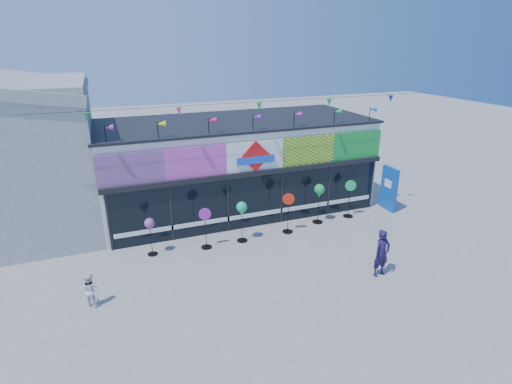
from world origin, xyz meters
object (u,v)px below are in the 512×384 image
spinner_5 (350,198)px  adult_man (382,253)px  spinner_0 (150,226)px  spinner_3 (288,212)px  child (90,290)px  spinner_2 (242,210)px  spinner_1 (206,227)px  blue_sign (389,189)px  spinner_4 (319,192)px

spinner_5 → adult_man: spinner_5 is taller
spinner_5 → spinner_0: bearing=-178.0°
spinner_3 → child: size_ratio=1.61×
spinner_2 → spinner_1: bearing=-179.0°
spinner_5 → child: spinner_5 is taller
spinner_3 → spinner_2: bearing=-178.1°
blue_sign → spinner_5: bearing=-176.6°
spinner_1 → spinner_5: bearing=4.4°
spinner_4 → adult_man: size_ratio=1.07×
spinner_3 → adult_man: spinner_3 is taller
child → spinner_3: bearing=-122.5°
spinner_0 → spinner_3: spinner_3 is taller
spinner_1 → adult_man: bearing=-38.4°
blue_sign → spinner_1: blue_sign is taller
spinner_1 → spinner_4: 5.14m
blue_sign → spinner_1: size_ratio=1.25×
spinner_0 → adult_man: adult_man is taller
spinner_5 → spinner_1: bearing=-175.6°
blue_sign → spinner_3: bearing=-173.3°
spinner_0 → spinner_1: 2.03m
blue_sign → child: size_ratio=1.93×
spinner_2 → adult_man: spinner_2 is taller
spinner_1 → spinner_5: spinner_5 is taller
spinner_4 → spinner_5: (1.59, 0.05, -0.50)m
spinner_4 → child: (-9.17, -2.68, -0.88)m
spinner_3 → adult_man: 4.32m
spinner_1 → child: (-4.07, -2.22, -0.33)m
blue_sign → spinner_0: bearing=-176.6°
blue_sign → adult_man: blue_sign is taller
blue_sign → spinner_2: (-7.39, -0.57, 0.30)m
spinner_5 → child: size_ratio=1.62×
blue_sign → spinner_5: blue_sign is taller
spinner_4 → spinner_5: bearing=1.8°
spinner_2 → spinner_5: size_ratio=0.97×
spinner_2 → adult_man: (3.53, -3.98, -0.51)m
adult_man → child: (-9.06, 1.74, -0.29)m
spinner_2 → spinner_4: bearing=6.9°
child → adult_man: bearing=-150.3°
spinner_3 → spinner_0: bearing=178.8°
spinner_0 → spinner_3: bearing=-1.2°
spinner_4 → spinner_5: 1.67m
spinner_4 → adult_man: 4.46m
spinner_5 → adult_man: bearing=-110.8°
spinner_3 → spinner_4: size_ratio=0.97×
spinner_0 → spinner_5: 8.69m
spinner_3 → spinner_5: bearing=7.6°
blue_sign → adult_man: size_ratio=1.24×
blue_sign → adult_man: (-3.87, -4.55, -0.20)m
spinner_0 → spinner_3: size_ratio=0.86×
adult_man → spinner_2: bearing=125.4°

